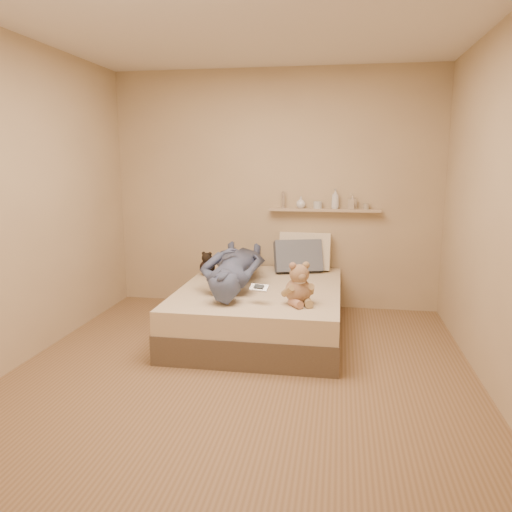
% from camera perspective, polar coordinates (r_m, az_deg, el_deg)
% --- Properties ---
extents(room, '(3.80, 3.80, 3.80)m').
position_cam_1_polar(room, '(3.69, -1.69, 5.76)').
color(room, olive).
rests_on(room, ground).
extents(bed, '(1.50, 1.90, 0.45)m').
position_cam_1_polar(bed, '(4.80, 0.56, -6.14)').
color(bed, brown).
rests_on(bed, floor).
extents(game_console, '(0.17, 0.10, 0.05)m').
position_cam_1_polar(game_console, '(4.15, 0.36, -3.64)').
color(game_console, '#AFB0B6').
rests_on(game_console, bed).
extents(teddy_bear, '(0.29, 0.30, 0.36)m').
position_cam_1_polar(teddy_bear, '(4.15, 4.93, -3.52)').
color(teddy_bear, '#A07757').
rests_on(teddy_bear, bed).
extents(dark_plush, '(0.16, 0.16, 0.25)m').
position_cam_1_polar(dark_plush, '(5.22, -5.59, -1.02)').
color(dark_plush, black).
rests_on(dark_plush, bed).
extents(pillow_cream, '(0.56, 0.28, 0.43)m').
position_cam_1_polar(pillow_cream, '(5.46, 5.62, 0.51)').
color(pillow_cream, beige).
rests_on(pillow_cream, bed).
extents(pillow_grey, '(0.55, 0.39, 0.37)m').
position_cam_1_polar(pillow_grey, '(5.33, 4.83, -0.05)').
color(pillow_grey, slate).
rests_on(pillow_grey, bed).
extents(person, '(0.68, 1.59, 0.37)m').
position_cam_1_polar(person, '(4.78, -2.56, -1.12)').
color(person, '#44496B').
rests_on(person, bed).
extents(wall_shelf, '(1.20, 0.12, 0.03)m').
position_cam_1_polar(wall_shelf, '(5.47, 7.81, 5.24)').
color(wall_shelf, tan).
rests_on(wall_shelf, wall_back).
extents(shelf_bottles, '(0.94, 0.13, 0.22)m').
position_cam_1_polar(shelf_bottles, '(5.46, 7.93, 6.19)').
color(shelf_bottles, silver).
rests_on(shelf_bottles, wall_shelf).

